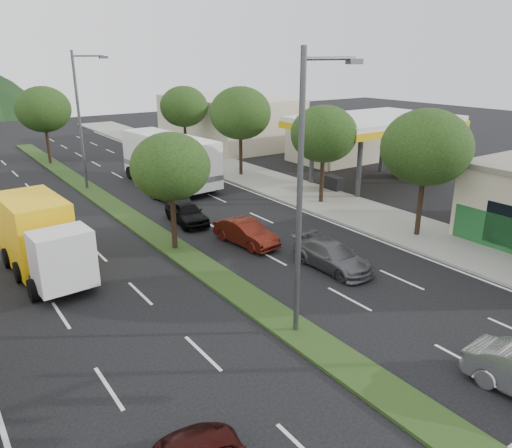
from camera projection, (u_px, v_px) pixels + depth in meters
sidewalk_right at (282, 186)px, 38.37m from camera, size 5.00×90.00×0.15m
median at (110, 204)px, 33.94m from camera, size 1.60×56.00×0.12m
gas_canopy at (374, 124)px, 38.07m from camera, size 12.20×8.20×5.25m
bldg_right_far at (228, 121)px, 56.08m from camera, size 10.00×16.00×5.20m
tree_r_b at (426, 148)px, 26.40m from camera, size 4.80×4.80×6.94m
tree_r_c at (324, 134)px, 32.70m from camera, size 4.40×4.40×6.48m
tree_r_d at (240, 113)px, 40.32m from camera, size 5.00×5.00×7.17m
tree_r_e at (184, 107)px, 48.18m from camera, size 4.60×4.60×6.71m
tree_med_near at (171, 167)px, 24.76m from camera, size 4.00×4.00×6.02m
tree_med_far at (43, 109)px, 44.76m from camera, size 4.80×4.80×6.94m
streetlight_near at (305, 185)px, 16.74m from camera, size 2.60×0.25×10.00m
streetlight_mid at (82, 114)px, 36.14m from camera, size 2.60×0.25×10.00m
car_queue_a at (187, 212)px, 30.05m from camera, size 1.92×4.11×1.36m
car_queue_b at (332, 256)px, 23.69m from camera, size 1.86×4.42×1.28m
car_queue_c at (246, 233)px, 26.70m from camera, size 1.91×4.20×1.33m
car_queue_d at (162, 175)px, 39.47m from camera, size 2.48×4.61×1.23m
car_queue_e at (169, 192)px, 34.60m from camera, size 1.81×3.84×1.27m
box_truck at (41, 240)px, 22.92m from camera, size 3.06×7.14×3.45m
motorhome at (169, 159)px, 38.31m from camera, size 3.93×10.32×3.88m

